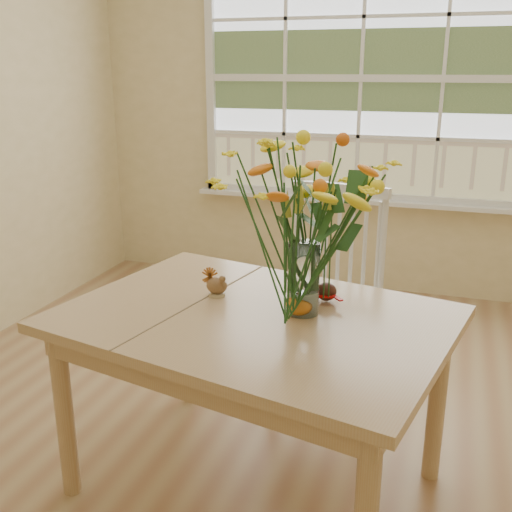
% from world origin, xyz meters
% --- Properties ---
extents(floor, '(4.00, 4.50, 0.01)m').
position_xyz_m(floor, '(0.00, 0.00, -0.01)').
color(floor, '#9F734D').
rests_on(floor, ground).
extents(wall_back, '(4.00, 0.02, 2.70)m').
position_xyz_m(wall_back, '(0.00, 2.25, 1.35)').
color(wall_back, beige).
rests_on(wall_back, floor).
extents(window, '(2.42, 0.12, 1.74)m').
position_xyz_m(window, '(0.00, 2.21, 1.53)').
color(window, silver).
rests_on(window, wall_back).
extents(dining_table, '(1.57, 1.26, 0.75)m').
position_xyz_m(dining_table, '(0.02, -0.19, 0.66)').
color(dining_table, tan).
rests_on(dining_table, floor).
extents(windsor_chair, '(0.53, 0.51, 1.06)m').
position_xyz_m(windsor_chair, '(0.15, 0.61, 0.59)').
color(windsor_chair, white).
rests_on(windsor_chair, floor).
extents(flower_vase, '(0.56, 0.56, 0.67)m').
position_xyz_m(flower_vase, '(0.18, -0.12, 1.15)').
color(flower_vase, white).
rests_on(flower_vase, dining_table).
extents(pumpkin, '(0.10, 0.10, 0.08)m').
position_xyz_m(pumpkin, '(0.18, -0.15, 0.79)').
color(pumpkin, '#C96F17').
rests_on(pumpkin, dining_table).
extents(turkey_figurine, '(0.09, 0.07, 0.11)m').
position_xyz_m(turkey_figurine, '(-0.18, -0.06, 0.79)').
color(turkey_figurine, '#CCB78C').
rests_on(turkey_figurine, dining_table).
extents(dark_gourd, '(0.13, 0.11, 0.07)m').
position_xyz_m(dark_gourd, '(0.24, 0.02, 0.78)').
color(dark_gourd, '#38160F').
rests_on(dark_gourd, dining_table).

